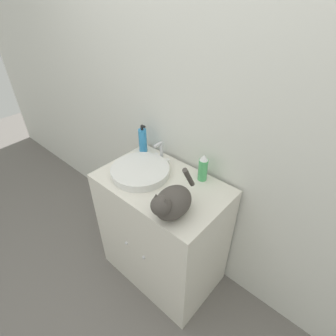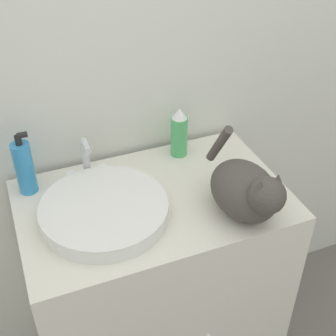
# 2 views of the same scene
# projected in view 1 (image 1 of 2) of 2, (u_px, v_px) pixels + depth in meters

# --- Properties ---
(ground_plane) EXTENTS (8.00, 8.00, 0.00)m
(ground_plane) POSITION_uv_depth(u_px,v_px,m) (140.00, 290.00, 2.01)
(ground_plane) COLOR slate
(wall_back) EXTENTS (6.00, 0.05, 2.50)m
(wall_back) POSITION_uv_depth(u_px,v_px,m) (194.00, 117.00, 1.63)
(wall_back) COLOR silver
(wall_back) RESTS_ON ground_plane
(vanity_cabinet) EXTENTS (0.84, 0.54, 0.91)m
(vanity_cabinet) POSITION_uv_depth(u_px,v_px,m) (162.00, 231.00, 1.91)
(vanity_cabinet) COLOR silver
(vanity_cabinet) RESTS_ON ground_plane
(sink_basin) EXTENTS (0.38, 0.38, 0.05)m
(sink_basin) POSITION_uv_depth(u_px,v_px,m) (140.00, 171.00, 1.70)
(sink_basin) COLOR white
(sink_basin) RESTS_ON vanity_cabinet
(faucet) EXTENTS (0.14, 0.08, 0.16)m
(faucet) POSITION_uv_depth(u_px,v_px,m) (161.00, 153.00, 1.80)
(faucet) COLOR silver
(faucet) RESTS_ON vanity_cabinet
(cat) EXTENTS (0.20, 0.36, 0.24)m
(cat) POSITION_uv_depth(u_px,v_px,m) (171.00, 202.00, 1.36)
(cat) COLOR #47423D
(cat) RESTS_ON vanity_cabinet
(soap_bottle) EXTENTS (0.06, 0.06, 0.21)m
(soap_bottle) POSITION_uv_depth(u_px,v_px,m) (143.00, 140.00, 1.89)
(soap_bottle) COLOR #338CCC
(soap_bottle) RESTS_ON vanity_cabinet
(spray_bottle) EXTENTS (0.06, 0.06, 0.18)m
(spray_bottle) POSITION_uv_depth(u_px,v_px,m) (203.00, 168.00, 1.62)
(spray_bottle) COLOR #4CB266
(spray_bottle) RESTS_ON vanity_cabinet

